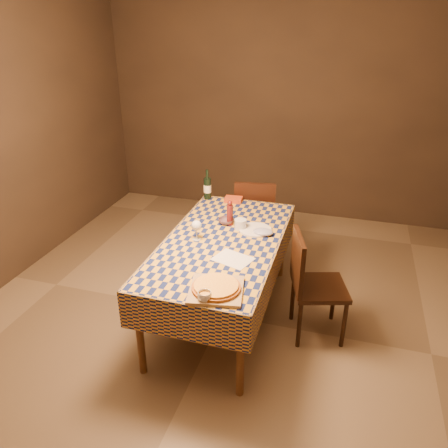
# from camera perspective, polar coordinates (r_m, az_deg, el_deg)

# --- Properties ---
(room) EXTENTS (5.00, 5.10, 2.70)m
(room) POSITION_cam_1_polar(r_m,az_deg,el_deg) (3.40, -0.24, 6.50)
(room) COLOR brown
(room) RESTS_ON ground
(dining_table) EXTENTS (0.94, 1.84, 0.77)m
(dining_table) POSITION_cam_1_polar(r_m,az_deg,el_deg) (3.67, -0.22, -3.23)
(dining_table) COLOR brown
(dining_table) RESTS_ON ground
(cutting_board) EXTENTS (0.42, 0.42, 0.02)m
(cutting_board) POSITION_cam_1_polar(r_m,az_deg,el_deg) (2.99, -1.03, -8.62)
(cutting_board) COLOR #A6824E
(cutting_board) RESTS_ON dining_table
(pizza) EXTENTS (0.43, 0.43, 0.03)m
(pizza) POSITION_cam_1_polar(r_m,az_deg,el_deg) (2.98, -1.04, -8.18)
(pizza) COLOR #A5561B
(pizza) RESTS_ON cutting_board
(pepper_mill) EXTENTS (0.07, 0.07, 0.23)m
(pepper_mill) POSITION_cam_1_polar(r_m,az_deg,el_deg) (3.86, 0.77, 1.36)
(pepper_mill) COLOR #511313
(pepper_mill) RESTS_ON dining_table
(bowl) EXTENTS (0.18, 0.18, 0.04)m
(bowl) POSITION_cam_1_polar(r_m,az_deg,el_deg) (3.92, 0.30, 0.38)
(bowl) COLOR #5D424E
(bowl) RESTS_ON dining_table
(wine_glass) EXTENTS (0.09, 0.09, 0.17)m
(wine_glass) POSITION_cam_1_polar(r_m,az_deg,el_deg) (3.60, -3.62, -0.29)
(wine_glass) COLOR silver
(wine_glass) RESTS_ON dining_table
(wine_bottle) EXTENTS (0.10, 0.10, 0.31)m
(wine_bottle) POSITION_cam_1_polar(r_m,az_deg,el_deg) (4.43, -2.18, 4.74)
(wine_bottle) COLOR black
(wine_bottle) RESTS_ON dining_table
(deli_tub) EXTENTS (0.13, 0.13, 0.09)m
(deli_tub) POSITION_cam_1_polar(r_m,az_deg,el_deg) (3.81, 2.17, -0.03)
(deli_tub) COLOR silver
(deli_tub) RESTS_ON dining_table
(takeout_container) EXTENTS (0.18, 0.13, 0.04)m
(takeout_container) POSITION_cam_1_polar(r_m,az_deg,el_deg) (4.39, 1.25, 3.23)
(takeout_container) COLOR #B33D17
(takeout_container) RESTS_ON dining_table
(white_plate) EXTENTS (0.35, 0.35, 0.02)m
(white_plate) POSITION_cam_1_polar(r_m,az_deg,el_deg) (3.80, 4.12, -0.76)
(white_plate) COLOR silver
(white_plate) RESTS_ON dining_table
(tumbler) EXTENTS (0.12, 0.12, 0.08)m
(tumbler) POSITION_cam_1_polar(r_m,az_deg,el_deg) (2.88, -2.56, -9.48)
(tumbler) COLOR white
(tumbler) RESTS_ON dining_table
(flour_patch) EXTENTS (0.34, 0.30, 0.00)m
(flour_patch) POSITION_cam_1_polar(r_m,az_deg,el_deg) (3.36, 1.17, -4.59)
(flour_patch) COLOR silver
(flour_patch) RESTS_ON dining_table
(flour_bag) EXTENTS (0.19, 0.16, 0.05)m
(flour_bag) POSITION_cam_1_polar(r_m,az_deg,el_deg) (3.73, 5.13, -1.02)
(flour_bag) COLOR #9398BC
(flour_bag) RESTS_ON dining_table
(chair_far) EXTENTS (0.48, 0.49, 0.93)m
(chair_far) POSITION_cam_1_polar(r_m,az_deg,el_deg) (4.70, 4.04, 1.16)
(chair_far) COLOR black
(chair_far) RESTS_ON ground
(chair_right) EXTENTS (0.53, 0.53, 0.93)m
(chair_right) POSITION_cam_1_polar(r_m,az_deg,el_deg) (3.63, 11.20, -7.24)
(chair_right) COLOR black
(chair_right) RESTS_ON ground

